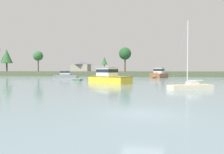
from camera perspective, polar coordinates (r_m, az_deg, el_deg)
ground_plane at (r=12.28m, az=8.36°, el=-9.78°), size 400.00×400.00×0.00m
far_shore_bank at (r=100.74m, az=10.44°, el=0.97°), size 169.41×45.19×1.97m
dinghy_teal at (r=52.25m, az=2.47°, el=-0.73°), size 3.02×2.79×0.46m
dinghy_green at (r=52.23m, az=-9.48°, el=-0.76°), size 2.72×1.88×0.44m
sailboat_cream at (r=28.45m, az=20.70°, el=-2.86°), size 6.05×4.25×9.14m
dinghy_sand at (r=58.15m, az=1.32°, el=-0.42°), size 3.13×4.04×0.72m
cruiser_wood at (r=70.59m, az=12.57°, el=0.41°), size 6.88×10.98×6.42m
cruiser_grey at (r=70.88m, az=-12.25°, el=0.31°), size 8.56×6.00×4.31m
cruiser_yellow at (r=40.77m, az=-1.77°, el=-0.60°), size 10.31×8.55×5.84m
shore_tree_center_left at (r=109.19m, az=-26.90°, el=5.09°), size 5.25×5.25×10.33m
shore_tree_inland_b at (r=95.29m, az=-2.14°, el=4.51°), size 2.98×2.98×6.80m
shore_tree_inland_c at (r=104.27m, az=-19.58°, el=5.43°), size 4.56×4.56×9.56m
shore_tree_right_mid at (r=86.13m, az=3.58°, el=6.39°), size 5.05×5.05×9.91m
cottage_hillside at (r=112.59m, az=-8.50°, el=2.94°), size 9.90×7.49×5.20m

